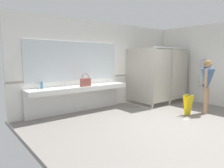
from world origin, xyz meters
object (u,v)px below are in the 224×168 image
object	(u,v)px
handbag	(86,82)
soap_dispenser	(42,86)
paper_towel_dispenser_lower	(203,81)
person_standing	(207,80)
paper_towel_dispenser_upper	(204,64)
wet_floor_sign	(188,105)

from	to	relation	value
handbag	soap_dispenser	bearing A→B (deg)	165.57
paper_towel_dispenser_lower	person_standing	world-z (taller)	person_standing
soap_dispenser	handbag	bearing A→B (deg)	-14.43
paper_towel_dispenser_upper	handbag	world-z (taller)	paper_towel_dispenser_upper
paper_towel_dispenser_upper	soap_dispenser	bearing A→B (deg)	161.61
soap_dispenser	paper_towel_dispenser_upper	bearing A→B (deg)	-18.39
handbag	paper_towel_dispenser_upper	bearing A→B (deg)	-19.52
paper_towel_dispenser_lower	paper_towel_dispenser_upper	bearing A→B (deg)	90.00
handbag	person_standing	bearing A→B (deg)	-37.63
paper_towel_dispenser_lower	handbag	xyz separation A→B (m)	(-4.15, 1.47, 0.13)
person_standing	wet_floor_sign	xyz separation A→B (m)	(-0.64, 0.22, -0.72)
handbag	paper_towel_dispenser_lower	bearing A→B (deg)	-19.55
person_standing	soap_dispenser	bearing A→B (deg)	148.20
paper_towel_dispenser_lower	person_standing	xyz separation A→B (m)	(-1.23, -0.78, 0.19)
person_standing	handbag	size ratio (longest dim) A/B	4.11
paper_towel_dispenser_upper	person_standing	distance (m)	1.52
handbag	wet_floor_sign	bearing A→B (deg)	-41.75
person_standing	handbag	xyz separation A→B (m)	(-2.92, 2.25, -0.05)
person_standing	wet_floor_sign	world-z (taller)	person_standing
person_standing	wet_floor_sign	distance (m)	0.98
person_standing	handbag	world-z (taller)	person_standing
paper_towel_dispenser_lower	soap_dispenser	bearing A→B (deg)	161.58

